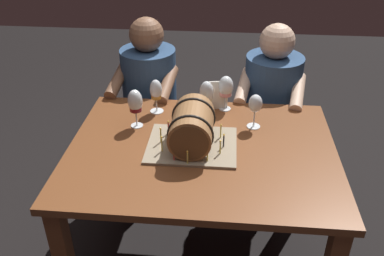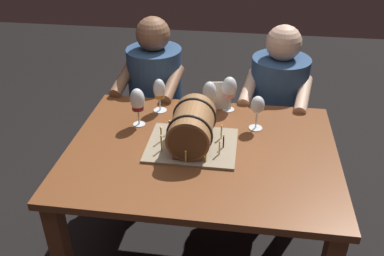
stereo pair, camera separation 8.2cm
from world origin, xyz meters
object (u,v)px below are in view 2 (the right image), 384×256
at_px(menu_card, 221,96).
at_px(person_seated_left, 157,112).
at_px(dining_table, 201,168).
at_px(barrel_cake, 192,129).
at_px(wine_glass_empty, 257,106).
at_px(wine_glass_rose, 229,89).
at_px(person_seated_right, 274,121).
at_px(wine_glass_amber, 159,91).
at_px(wine_glass_red, 137,101).
at_px(wine_glass_white, 209,94).

height_order(menu_card, person_seated_left, person_seated_left).
height_order(dining_table, menu_card, menu_card).
bearing_deg(barrel_cake, wine_glass_empty, 34.96).
bearing_deg(wine_glass_rose, wine_glass_empty, -49.52).
relative_size(person_seated_left, person_seated_right, 1.01).
xyz_separation_m(wine_glass_amber, person_seated_left, (-0.11, 0.38, -0.34)).
height_order(dining_table, wine_glass_amber, wine_glass_amber).
relative_size(wine_glass_amber, menu_card, 1.17).
relative_size(wine_glass_red, person_seated_right, 0.18).
distance_m(barrel_cake, menu_card, 0.40).
bearing_deg(barrel_cake, wine_glass_rose, 69.06).
relative_size(dining_table, person_seated_right, 1.10).
bearing_deg(wine_glass_white, barrel_cake, -98.73).
bearing_deg(person_seated_right, person_seated_left, -180.00).
relative_size(wine_glass_red, wine_glass_empty, 1.13).
height_order(wine_glass_red, wine_glass_amber, wine_glass_red).
bearing_deg(wine_glass_red, barrel_cake, -28.31).
bearing_deg(wine_glass_amber, wine_glass_white, -2.22).
distance_m(wine_glass_red, wine_glass_empty, 0.59).
xyz_separation_m(barrel_cake, person_seated_left, (-0.33, 0.70, -0.32)).
bearing_deg(wine_glass_rose, wine_glass_white, -143.89).
distance_m(dining_table, barrel_cake, 0.22).
xyz_separation_m(wine_glass_empty, person_seated_right, (0.13, 0.49, -0.35)).
relative_size(dining_table, menu_card, 7.84).
distance_m(wine_glass_red, person_seated_left, 0.65).
height_order(wine_glass_white, person_seated_left, person_seated_left).
distance_m(wine_glass_white, person_seated_right, 0.65).
bearing_deg(wine_glass_amber, wine_glass_empty, -12.43).
distance_m(wine_glass_amber, wine_glass_white, 0.27).
height_order(dining_table, wine_glass_rose, wine_glass_rose).
xyz_separation_m(dining_table, barrel_cake, (-0.05, 0.01, 0.21)).
bearing_deg(wine_glass_rose, dining_table, -103.99).
bearing_deg(wine_glass_red, person_seated_right, 36.70).
distance_m(dining_table, wine_glass_rose, 0.47).
distance_m(wine_glass_amber, wine_glass_rose, 0.37).
height_order(wine_glass_amber, wine_glass_empty, wine_glass_amber).
distance_m(wine_glass_red, menu_card, 0.46).
height_order(barrel_cake, menu_card, barrel_cake).
height_order(barrel_cake, wine_glass_empty, barrel_cake).
distance_m(wine_glass_rose, menu_card, 0.06).
xyz_separation_m(wine_glass_red, wine_glass_white, (0.34, 0.15, -0.01)).
bearing_deg(wine_glass_red, dining_table, -26.79).
bearing_deg(wine_glass_empty, person_seated_right, 75.08).
xyz_separation_m(menu_card, person_seated_right, (0.32, 0.31, -0.31)).
xyz_separation_m(dining_table, person_seated_left, (-0.38, 0.71, -0.11)).
relative_size(dining_table, person_seated_left, 1.09).
relative_size(dining_table, wine_glass_white, 6.47).
xyz_separation_m(barrel_cake, wine_glass_white, (0.05, 0.31, 0.03)).
xyz_separation_m(barrel_cake, wine_glass_amber, (-0.22, 0.32, 0.02)).
bearing_deg(wine_glass_red, menu_card, 29.54).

